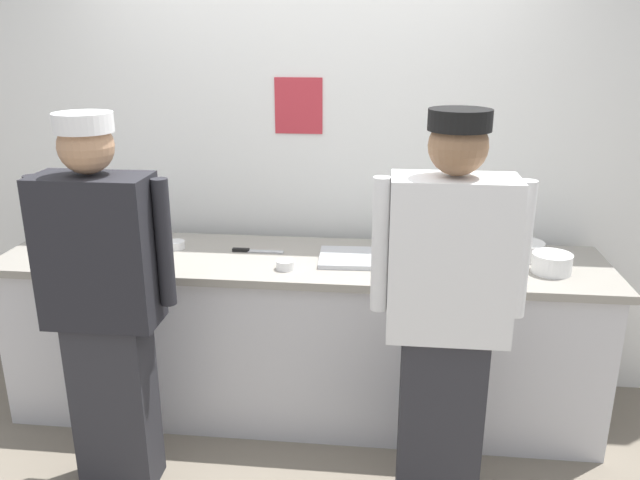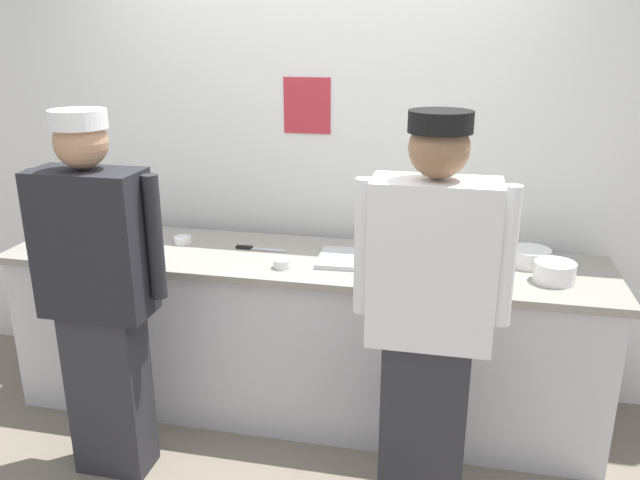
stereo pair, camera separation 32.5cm
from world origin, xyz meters
name	(u,v)px [view 2 (the right image)]	position (x,y,z in m)	size (l,w,h in m)	color
ground_plane	(285,446)	(0.00, 0.00, 0.00)	(9.00, 9.00, 0.00)	slate
wall_back	(320,139)	(0.00, 0.84, 1.44)	(4.92, 0.11, 2.88)	white
prep_counter	(302,335)	(0.00, 0.37, 0.45)	(3.14, 0.69, 0.90)	silver
chef_near_left	(99,291)	(-0.76, -0.31, 0.92)	(0.62, 0.24, 1.72)	#2D2D33
chef_center	(429,317)	(0.69, -0.31, 0.94)	(0.63, 0.24, 1.75)	#2D2D33
plate_stack_front	(529,257)	(1.15, 0.50, 0.94)	(0.21, 0.21, 0.08)	white
plate_stack_rear	(554,272)	(1.24, 0.29, 0.95)	(0.19, 0.19, 0.10)	white
mixing_bowl_steel	(121,236)	(-0.98, 0.30, 0.97)	(0.33, 0.33, 0.13)	#B7BABF
sheet_tray	(360,259)	(0.31, 0.36, 0.91)	(0.42, 0.30, 0.02)	#B7BABF
squeeze_bottle_primary	(436,235)	(0.68, 0.59, 1.00)	(0.06, 0.06, 0.21)	#56A333
ramekin_green_sauce	(282,263)	(-0.05, 0.19, 0.93)	(0.09, 0.09, 0.05)	white
ramekin_yellow_sauce	(183,240)	(-0.69, 0.44, 0.92)	(0.10, 0.10, 0.04)	white
deli_cup	(400,266)	(0.53, 0.19, 0.95)	(0.09, 0.09, 0.11)	white
chefs_knife	(257,248)	(-0.26, 0.43, 0.91)	(0.27, 0.03, 0.02)	#B7BABF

